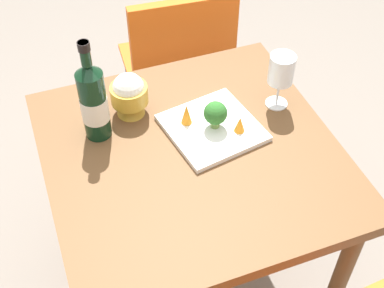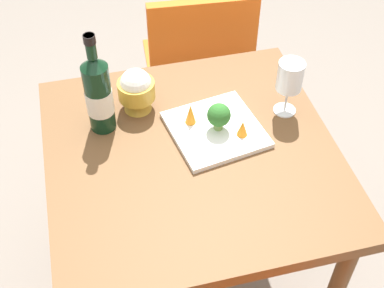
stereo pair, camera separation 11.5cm
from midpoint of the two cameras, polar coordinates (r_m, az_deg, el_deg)
ground_plane at (r=2.08m, az=1.65°, el=-14.87°), size 8.00×8.00×0.00m
dining_table at (r=1.55m, az=2.13°, el=-3.34°), size 0.81×0.81×0.74m
chair_by_wall at (r=2.12m, az=2.33°, el=8.78°), size 0.43×0.43×0.85m
wine_bottle at (r=1.48m, az=-7.88°, el=5.32°), size 0.08×0.08×0.32m
wine_glass at (r=1.55m, az=12.67°, el=6.97°), size 0.08×0.08×0.18m
rice_bowl at (r=1.56m, az=-3.93°, el=5.80°), size 0.11×0.11×0.14m
serving_plate at (r=1.53m, az=4.72°, el=1.47°), size 0.29×0.29×0.02m
broccoli_floret at (r=1.49m, az=5.14°, el=3.00°), size 0.07×0.07×0.09m
carrot_garnish_left at (r=1.52m, az=2.02°, el=3.21°), size 0.03×0.03×0.07m
carrot_garnish_right at (r=1.50m, az=7.68°, el=1.62°), size 0.03×0.03×0.05m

